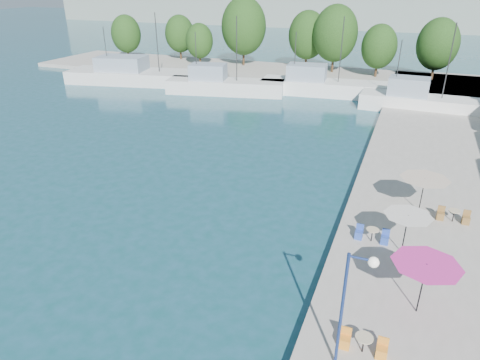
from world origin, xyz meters
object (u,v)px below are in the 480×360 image
at_px(trawler_02, 222,85).
at_px(trawler_01, 141,76).
at_px(umbrella_white, 408,220).
at_px(trawler_04, 423,103).
at_px(umbrella_cream, 424,182).
at_px(street_lamp, 354,292).
at_px(umbrella_pink, 426,269).
at_px(trawler_03, 322,86).

bearing_deg(trawler_02, trawler_01, 162.60).
bearing_deg(umbrella_white, trawler_02, 128.00).
bearing_deg(trawler_04, umbrella_cream, -87.89).
height_order(trawler_04, street_lamp, trawler_04).
distance_m(trawler_04, umbrella_pink, 36.01).
height_order(trawler_02, street_lamp, trawler_02).
height_order(umbrella_white, umbrella_cream, umbrella_white).
distance_m(trawler_02, trawler_03, 13.16).
relative_size(trawler_02, street_lamp, 3.17).
bearing_deg(umbrella_cream, trawler_04, 90.25).
distance_m(trawler_03, umbrella_pink, 42.04).
height_order(trawler_03, umbrella_cream, trawler_03).
relative_size(trawler_04, umbrella_pink, 5.04).
bearing_deg(trawler_02, street_lamp, -72.30).
xyz_separation_m(trawler_01, trawler_03, (26.03, 3.10, 0.00)).
distance_m(umbrella_white, street_lamp, 8.92).
height_order(trawler_01, trawler_03, same).
height_order(umbrella_white, street_lamp, street_lamp).
bearing_deg(umbrella_pink, umbrella_cream, 90.51).
height_order(trawler_03, umbrella_white, trawler_03).
xyz_separation_m(umbrella_pink, umbrella_white, (-0.86, 4.50, -0.24)).
xyz_separation_m(umbrella_pink, umbrella_cream, (-0.09, 9.68, -0.26)).
height_order(umbrella_pink, umbrella_cream, umbrella_pink).
relative_size(umbrella_cream, street_lamp, 0.59).
relative_size(umbrella_pink, street_lamp, 0.58).
distance_m(trawler_02, trawler_04, 24.98).
relative_size(trawler_01, street_lamp, 4.64).
relative_size(trawler_04, umbrella_cream, 4.94).
relative_size(trawler_03, umbrella_pink, 5.82).
height_order(trawler_03, umbrella_pink, trawler_03).
bearing_deg(trawler_03, umbrella_white, -77.05).
distance_m(umbrella_pink, umbrella_cream, 9.68).
xyz_separation_m(trawler_01, trawler_02, (13.63, -1.29, 0.00)).
bearing_deg(trawler_01, trawler_04, -12.99).
relative_size(trawler_02, umbrella_cream, 5.35).
height_order(trawler_01, trawler_02, same).
distance_m(trawler_01, umbrella_white, 49.93).
height_order(trawler_03, trawler_04, same).
xyz_separation_m(trawler_03, trawler_04, (12.57, -4.05, 0.00)).
xyz_separation_m(trawler_01, umbrella_white, (37.95, -32.41, 1.54)).
bearing_deg(trawler_02, umbrella_white, -64.00).
height_order(trawler_02, umbrella_white, trawler_02).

